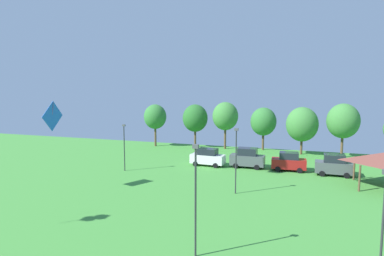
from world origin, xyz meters
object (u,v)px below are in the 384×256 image
parked_car_rightmost_in_row (334,165)px  light_post_3 (236,157)px  light_post_0 (383,222)px  treeline_tree_1 (195,118)px  parked_car_third_from_left (289,162)px  parked_car_leftmost (208,157)px  parked_car_second_from_left (247,158)px  treeline_tree_0 (155,117)px  treeline_tree_5 (343,121)px  treeline_tree_4 (302,124)px  kite_flying_6 (53,116)px  light_post_1 (124,144)px  treeline_tree_2 (225,116)px  park_pavilion (384,158)px  light_post_2 (196,195)px  treeline_tree_3 (263,122)px

parked_car_rightmost_in_row → light_post_3: (-9.31, -10.41, 2.34)m
light_post_0 → treeline_tree_1: bearing=121.2°
parked_car_third_from_left → light_post_3: light_post_3 is taller
parked_car_leftmost → parked_car_second_from_left: parked_car_second_from_left is taller
treeline_tree_0 → treeline_tree_5: 29.74m
treeline_tree_1 → treeline_tree_4: 17.36m
treeline_tree_1 → light_post_3: bearing=-63.0°
parked_car_leftmost → parked_car_third_from_left: 10.13m
parked_car_rightmost_in_row → treeline_tree_1: (-21.24, 13.01, 3.72)m
kite_flying_6 → light_post_3: bearing=17.1°
light_post_1 → treeline_tree_5: (25.65, 17.41, 2.07)m
parked_car_rightmost_in_row → kite_flying_6: bearing=-149.1°
parked_car_second_from_left → light_post_0: 26.41m
parked_car_leftmost → treeline_tree_2: (-0.81, 12.88, 4.29)m
park_pavilion → treeline_tree_4: size_ratio=0.86×
treeline_tree_0 → treeline_tree_1: bearing=11.6°
treeline_tree_1 → treeline_tree_4: size_ratio=1.01×
light_post_3 → treeline_tree_5: treeline_tree_5 is taller
park_pavilion → light_post_2: size_ratio=0.91×
park_pavilion → parked_car_leftmost: bearing=169.5°
treeline_tree_0 → treeline_tree_5: bearing=-0.2°
parked_car_leftmost → treeline_tree_0: size_ratio=0.62×
treeline_tree_1 → treeline_tree_5: treeline_tree_5 is taller
parked_car_leftmost → light_post_0: (15.93, -23.40, 2.33)m
treeline_tree_2 → parked_car_third_from_left: bearing=-48.4°
parked_car_rightmost_in_row → treeline_tree_3: treeline_tree_3 is taller
treeline_tree_5 → light_post_3: bearing=-116.7°
light_post_3 → treeline_tree_2: (-6.67, 23.33, 1.86)m
light_post_3 → light_post_2: bearing=-88.8°
light_post_0 → light_post_2: light_post_2 is taller
parked_car_rightmost_in_row → parked_car_second_from_left: bearing=176.5°
light_post_1 → treeline_tree_4: treeline_tree_4 is taller
kite_flying_6 → light_post_2: size_ratio=0.43×
parked_car_leftmost → treeline_tree_5: size_ratio=0.57×
light_post_0 → treeline_tree_4: size_ratio=0.85×
park_pavilion → treeline_tree_0: (-32.39, 15.16, 2.02)m
treeline_tree_2 → treeline_tree_3: size_ratio=1.12×
parked_car_second_from_left → treeline_tree_5: size_ratio=0.55×
park_pavilion → treeline_tree_4: bearing=117.8°
parked_car_third_from_left → treeline_tree_2: treeline_tree_2 is taller
treeline_tree_0 → treeline_tree_1: (6.80, 1.40, -0.16)m
light_post_0 → parked_car_third_from_left: bearing=103.6°
treeline_tree_2 → parked_car_leftmost: bearing=-86.4°
kite_flying_6 → parked_car_second_from_left: (15.84, 16.15, -6.15)m
light_post_1 → light_post_3: (14.64, -4.51, 0.31)m
treeline_tree_0 → treeline_tree_1: 6.95m
treeline_tree_1 → treeline_tree_3: treeline_tree_1 is taller
park_pavilion → treeline_tree_3: (-14.26, 17.51, 1.54)m
kite_flying_6 → treeline_tree_3: size_ratio=0.42×
parked_car_third_from_left → light_post_0: light_post_0 is taller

